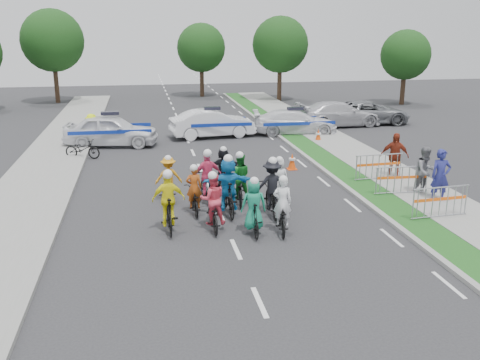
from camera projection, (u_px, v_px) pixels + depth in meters
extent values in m
plane|color=#28282B|center=(236.00, 249.00, 14.72)|extent=(90.00, 90.00, 0.00)
cube|color=gray|center=(345.00, 187.00, 20.32)|extent=(0.20, 60.00, 0.12)
cube|color=#194D19|center=(362.00, 186.00, 20.45)|extent=(1.20, 60.00, 0.11)
cube|color=gray|center=(406.00, 183.00, 20.76)|extent=(2.40, 60.00, 0.13)
cube|color=gray|center=(24.00, 204.00, 18.29)|extent=(3.00, 60.00, 0.13)
imported|color=black|center=(282.00, 217.00, 15.90)|extent=(0.90, 1.81, 0.91)
imported|color=white|center=(282.00, 202.00, 15.72)|extent=(0.61, 0.45, 1.52)
sphere|color=white|center=(283.00, 180.00, 15.48)|extent=(0.26, 0.26, 0.26)
imported|color=black|center=(253.00, 217.00, 15.73)|extent=(0.53, 1.70, 1.01)
imported|color=#198B66|center=(254.00, 204.00, 15.56)|extent=(0.76, 0.51, 1.52)
sphere|color=white|center=(254.00, 181.00, 15.32)|extent=(0.26, 0.26, 0.26)
imported|color=black|center=(213.00, 214.00, 16.11)|extent=(0.64, 1.80, 0.94)
imported|color=#E23E56|center=(213.00, 199.00, 15.92)|extent=(0.77, 0.60, 1.57)
sphere|color=white|center=(213.00, 176.00, 15.67)|extent=(0.27, 0.27, 0.27)
imported|color=black|center=(169.00, 213.00, 15.94)|extent=(0.55, 1.84, 1.10)
imported|color=#FFF61A|center=(168.00, 199.00, 15.77)|extent=(0.97, 0.42, 1.65)
sphere|color=white|center=(168.00, 174.00, 15.51)|extent=(0.29, 0.29, 0.29)
imported|color=black|center=(271.00, 199.00, 17.38)|extent=(0.75, 1.94, 1.00)
imported|color=black|center=(272.00, 185.00, 17.19)|extent=(1.11, 0.67, 1.67)
sphere|color=white|center=(273.00, 161.00, 16.93)|extent=(0.29, 0.29, 0.29)
imported|color=black|center=(228.00, 197.00, 17.35)|extent=(0.61, 1.95, 1.16)
imported|color=#1A82C9|center=(228.00, 184.00, 17.18)|extent=(1.63, 0.57, 1.74)
sphere|color=white|center=(228.00, 159.00, 16.90)|extent=(0.30, 0.30, 0.30)
imported|color=black|center=(194.00, 200.00, 17.50)|extent=(0.60, 1.65, 0.86)
imported|color=#B04C16|center=(194.00, 187.00, 17.33)|extent=(0.53, 0.35, 1.44)
sphere|color=white|center=(194.00, 168.00, 17.10)|extent=(0.25, 0.25, 0.25)
imported|color=black|center=(278.00, 190.00, 18.49)|extent=(0.64, 1.65, 0.97)
imported|color=silver|center=(279.00, 178.00, 18.32)|extent=(0.76, 0.54, 1.45)
sphere|color=white|center=(279.00, 160.00, 18.09)|extent=(0.25, 0.25, 0.25)
imported|color=black|center=(239.00, 190.00, 18.51)|extent=(0.85, 1.88, 0.96)
imported|color=#157823|center=(239.00, 176.00, 18.33)|extent=(0.84, 0.69, 1.59)
sphere|color=white|center=(240.00, 155.00, 18.08)|extent=(0.28, 0.28, 0.28)
imported|color=black|center=(208.00, 188.00, 18.44)|extent=(0.79, 1.91, 1.11)
imported|color=#E94073|center=(208.00, 175.00, 18.26)|extent=(1.03, 0.55, 1.67)
sphere|color=white|center=(208.00, 153.00, 18.00)|extent=(0.29, 0.29, 0.29)
imported|color=black|center=(169.00, 189.00, 18.72)|extent=(0.64, 1.67, 0.86)
imported|color=orange|center=(169.00, 177.00, 18.54)|extent=(0.95, 0.57, 1.44)
sphere|color=white|center=(168.00, 159.00, 18.32)|extent=(0.25, 0.25, 0.25)
imported|color=black|center=(223.00, 177.00, 20.01)|extent=(0.52, 1.63, 0.97)
imported|color=black|center=(223.00, 167.00, 19.85)|extent=(1.36, 0.49, 1.45)
sphere|color=white|center=(223.00, 150.00, 19.62)|extent=(0.25, 0.25, 0.25)
imported|color=white|center=(111.00, 130.00, 27.39)|extent=(4.98, 2.67, 1.61)
imported|color=white|center=(212.00, 124.00, 29.55)|extent=(4.82, 2.21, 1.53)
imported|color=white|center=(295.00, 122.00, 30.46)|extent=(5.01, 2.59, 1.39)
imported|color=silver|center=(339.00, 114.00, 32.88)|extent=(5.35, 2.48, 1.51)
imported|color=slate|center=(368.00, 112.00, 33.72)|extent=(5.35, 2.73, 1.45)
imported|color=navy|center=(441.00, 176.00, 18.45)|extent=(0.74, 0.53, 1.89)
imported|color=slate|center=(425.00, 171.00, 19.19)|extent=(1.02, 0.87, 1.82)
imported|color=maroon|center=(395.00, 156.00, 21.37)|extent=(1.19, 0.86, 1.88)
imported|color=#E2FF0D|center=(92.00, 130.00, 27.49)|extent=(1.21, 1.12, 1.64)
cube|color=#F24C0C|center=(292.00, 169.00, 23.03)|extent=(0.40, 0.40, 0.03)
cone|color=#F24C0C|center=(292.00, 161.00, 22.93)|extent=(0.36, 0.36, 0.70)
cylinder|color=silver|center=(292.00, 159.00, 22.91)|extent=(0.29, 0.29, 0.08)
cube|color=#F24C0C|center=(318.00, 142.00, 28.50)|extent=(0.40, 0.40, 0.03)
cone|color=#F24C0C|center=(318.00, 136.00, 28.41)|extent=(0.36, 0.36, 0.70)
cylinder|color=silver|center=(318.00, 134.00, 28.38)|extent=(0.29, 0.29, 0.08)
imported|color=black|center=(82.00, 149.00, 24.83)|extent=(1.80, 1.15, 0.89)
cylinder|color=#382619|center=(279.00, 81.00, 44.21)|extent=(0.36, 0.36, 3.25)
sphere|color=#173410|center=(280.00, 45.00, 43.40)|extent=(4.55, 4.55, 4.55)
cylinder|color=#382619|center=(403.00, 87.00, 42.07)|extent=(0.36, 0.36, 2.75)
sphere|color=#173410|center=(406.00, 55.00, 41.39)|extent=(3.85, 3.85, 3.85)
cylinder|color=#382619|center=(56.00, 81.00, 42.91)|extent=(0.36, 0.36, 3.50)
sphere|color=#173410|center=(52.00, 40.00, 42.04)|extent=(4.90, 4.90, 4.90)
cylinder|color=#382619|center=(202.00, 79.00, 46.97)|extent=(0.36, 0.36, 3.00)
sphere|color=#173410|center=(201.00, 48.00, 46.23)|extent=(4.20, 4.20, 4.20)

